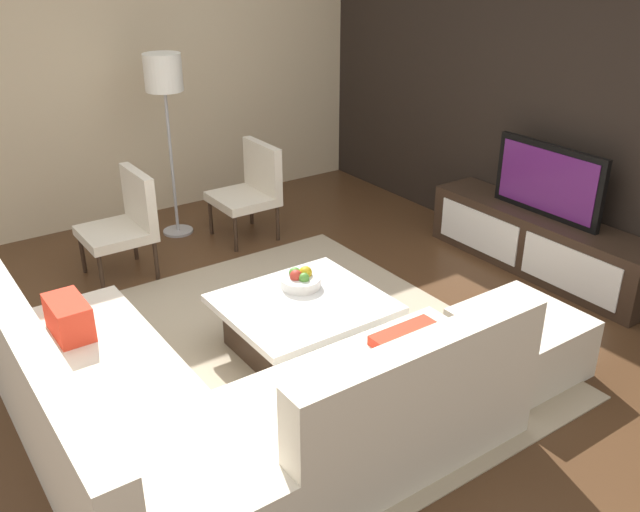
# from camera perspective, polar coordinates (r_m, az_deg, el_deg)

# --- Properties ---
(ground_plane) EXTENTS (14.00, 14.00, 0.00)m
(ground_plane) POSITION_cam_1_polar(r_m,az_deg,el_deg) (4.64, -1.71, -8.70)
(ground_plane) COLOR #4C301C
(feature_wall_back) EXTENTS (6.40, 0.12, 2.80)m
(feature_wall_back) POSITION_cam_1_polar(r_m,az_deg,el_deg) (5.90, 21.07, 11.99)
(feature_wall_back) COLOR black
(feature_wall_back) RESTS_ON ground
(side_wall_left) EXTENTS (0.12, 5.20, 2.80)m
(side_wall_left) POSITION_cam_1_polar(r_m,az_deg,el_deg) (6.93, -15.64, 14.48)
(side_wall_left) COLOR beige
(side_wall_left) RESTS_ON ground
(area_rug) EXTENTS (3.08, 2.68, 0.01)m
(area_rug) POSITION_cam_1_polar(r_m,az_deg,el_deg) (4.70, -2.39, -8.09)
(area_rug) COLOR tan
(area_rug) RESTS_ON ground
(media_console) EXTENTS (2.04, 0.47, 0.50)m
(media_console) POSITION_cam_1_polar(r_m,az_deg,el_deg) (6.00, 17.71, 1.06)
(media_console) COLOR #332319
(media_console) RESTS_ON ground
(television) EXTENTS (1.01, 0.06, 0.59)m
(television) POSITION_cam_1_polar(r_m,az_deg,el_deg) (5.81, 18.41, 5.96)
(television) COLOR black
(television) RESTS_ON media_console
(sectional_couch) EXTENTS (2.29, 2.40, 0.85)m
(sectional_couch) POSITION_cam_1_polar(r_m,az_deg,el_deg) (3.77, -8.38, -12.58)
(sectional_couch) COLOR beige
(sectional_couch) RESTS_ON ground
(coffee_table) EXTENTS (0.94, 1.04, 0.38)m
(coffee_table) POSITION_cam_1_polar(r_m,az_deg,el_deg) (4.65, -1.39, -5.68)
(coffee_table) COLOR #332319
(coffee_table) RESTS_ON ground
(accent_chair_near) EXTENTS (0.55, 0.53, 0.87)m
(accent_chair_near) POSITION_cam_1_polar(r_m,az_deg,el_deg) (5.79, -15.82, 3.00)
(accent_chair_near) COLOR #332319
(accent_chair_near) RESTS_ON ground
(floor_lamp) EXTENTS (0.33, 0.33, 1.66)m
(floor_lamp) POSITION_cam_1_polar(r_m,az_deg,el_deg) (6.29, -12.82, 13.78)
(floor_lamp) COLOR #A5A5AA
(floor_lamp) RESTS_ON ground
(ottoman) EXTENTS (0.70, 0.70, 0.40)m
(ottoman) POSITION_cam_1_polar(r_m,az_deg,el_deg) (4.63, 16.20, -6.90)
(ottoman) COLOR beige
(ottoman) RESTS_ON ground
(fruit_bowl) EXTENTS (0.28, 0.28, 0.13)m
(fruit_bowl) POSITION_cam_1_polar(r_m,az_deg,el_deg) (4.72, -1.63, -1.98)
(fruit_bowl) COLOR silver
(fruit_bowl) RESTS_ON coffee_table
(accent_chair_far) EXTENTS (0.56, 0.52, 0.87)m
(accent_chair_far) POSITION_cam_1_polar(r_m,az_deg,el_deg) (6.36, -5.71, 5.85)
(accent_chair_far) COLOR #332319
(accent_chair_far) RESTS_ON ground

